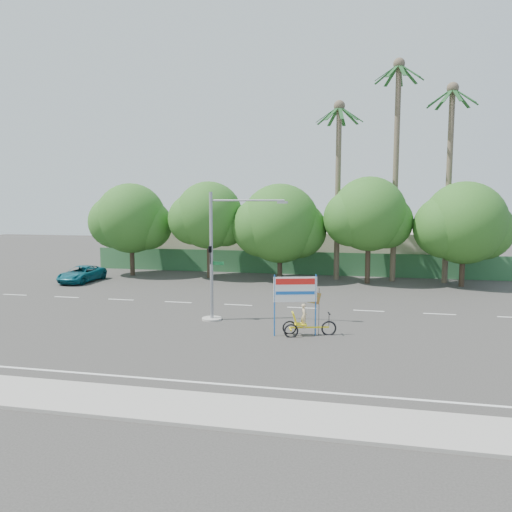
# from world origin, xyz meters

# --- Properties ---
(ground) EXTENTS (120.00, 120.00, 0.00)m
(ground) POSITION_xyz_m (0.00, 0.00, 0.00)
(ground) COLOR #33302D
(ground) RESTS_ON ground
(sidewalk_near) EXTENTS (50.00, 2.40, 0.12)m
(sidewalk_near) POSITION_xyz_m (0.00, -7.50, 0.06)
(sidewalk_near) COLOR gray
(sidewalk_near) RESTS_ON ground
(fence) EXTENTS (38.00, 0.08, 2.00)m
(fence) POSITION_xyz_m (0.00, 21.50, 1.00)
(fence) COLOR #336B3D
(fence) RESTS_ON ground
(building_left) EXTENTS (12.00, 8.00, 4.00)m
(building_left) POSITION_xyz_m (-10.00, 26.00, 2.00)
(building_left) COLOR beige
(building_left) RESTS_ON ground
(building_right) EXTENTS (14.00, 8.00, 3.60)m
(building_right) POSITION_xyz_m (8.00, 26.00, 1.80)
(building_right) COLOR beige
(building_right) RESTS_ON ground
(tree_far_left) EXTENTS (7.14, 6.00, 7.96)m
(tree_far_left) POSITION_xyz_m (-14.05, 18.00, 4.76)
(tree_far_left) COLOR #473828
(tree_far_left) RESTS_ON ground
(tree_left) EXTENTS (6.66, 5.60, 8.07)m
(tree_left) POSITION_xyz_m (-7.05, 18.00, 5.06)
(tree_left) COLOR #473828
(tree_left) RESTS_ON ground
(tree_center) EXTENTS (7.62, 6.40, 7.85)m
(tree_center) POSITION_xyz_m (-1.05, 18.00, 4.47)
(tree_center) COLOR #473828
(tree_center) RESTS_ON ground
(tree_right) EXTENTS (6.90, 5.80, 8.36)m
(tree_right) POSITION_xyz_m (5.95, 18.00, 5.24)
(tree_right) COLOR #473828
(tree_right) RESTS_ON ground
(tree_far_right) EXTENTS (7.38, 6.20, 7.94)m
(tree_far_right) POSITION_xyz_m (12.95, 18.00, 4.64)
(tree_far_right) COLOR #473828
(tree_far_right) RESTS_ON ground
(palm_tall) EXTENTS (3.73, 3.79, 17.45)m
(palm_tall) POSITION_xyz_m (8.00, 19.50, 10.46)
(palm_tall) COLOR #70604C
(palm_tall) RESTS_ON ground
(palm_mid) EXTENTS (3.73, 3.79, 15.45)m
(palm_mid) POSITION_xyz_m (12.00, 19.50, 9.40)
(palm_mid) COLOR #70604C
(palm_mid) RESTS_ON ground
(palm_short) EXTENTS (3.73, 3.79, 14.45)m
(palm_short) POSITION_xyz_m (3.50, 19.50, 8.86)
(palm_short) COLOR #70604C
(palm_short) RESTS_ON ground
(traffic_signal) EXTENTS (4.72, 1.10, 7.00)m
(traffic_signal) POSITION_xyz_m (-2.20, 3.98, 2.92)
(traffic_signal) COLOR gray
(traffic_signal) RESTS_ON ground
(trike_billboard) EXTENTS (3.02, 1.18, 3.05)m
(trike_billboard) POSITION_xyz_m (2.69, 1.82, 1.23)
(trike_billboard) COLOR black
(trike_billboard) RESTS_ON ground
(pickup_truck) EXTENTS (2.29, 4.68, 1.28)m
(pickup_truck) POSITION_xyz_m (-16.41, 13.88, 0.64)
(pickup_truck) COLOR #0E5867
(pickup_truck) RESTS_ON ground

